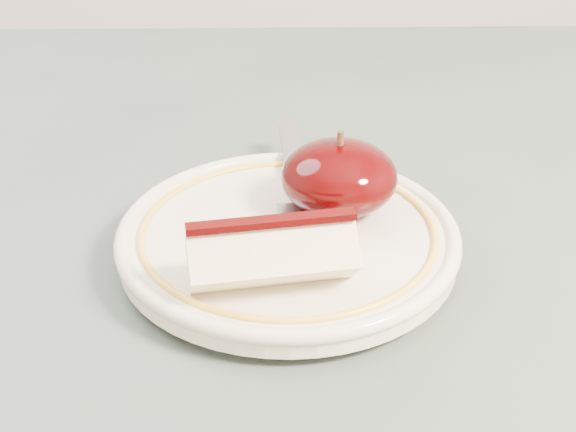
{
  "coord_description": "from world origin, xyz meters",
  "views": [
    {
      "loc": [
        0.08,
        -0.37,
        1.01
      ],
      "look_at": [
        0.09,
        0.02,
        0.78
      ],
      "focal_mm": 50.0,
      "sensor_mm": 36.0,
      "label": 1
    }
  ],
  "objects_px": {
    "apple_half": "(339,177)",
    "fork": "(296,186)",
    "plate": "(288,237)",
    "table": "(144,392)"
  },
  "relations": [
    {
      "from": "apple_half",
      "to": "fork",
      "type": "distance_m",
      "value": 0.04
    },
    {
      "from": "fork",
      "to": "plate",
      "type": "bearing_deg",
      "value": 169.94
    },
    {
      "from": "apple_half",
      "to": "fork",
      "type": "xyz_separation_m",
      "value": [
        -0.02,
        0.02,
        -0.02
      ]
    },
    {
      "from": "apple_half",
      "to": "fork",
      "type": "bearing_deg",
      "value": 140.29
    },
    {
      "from": "apple_half",
      "to": "fork",
      "type": "height_order",
      "value": "apple_half"
    },
    {
      "from": "apple_half",
      "to": "table",
      "type": "bearing_deg",
      "value": -161.15
    },
    {
      "from": "plate",
      "to": "apple_half",
      "type": "height_order",
      "value": "apple_half"
    },
    {
      "from": "plate",
      "to": "fork",
      "type": "xyz_separation_m",
      "value": [
        0.01,
        0.04,
        0.01
      ]
    },
    {
      "from": "plate",
      "to": "apple_half",
      "type": "distance_m",
      "value": 0.05
    },
    {
      "from": "plate",
      "to": "fork",
      "type": "height_order",
      "value": "fork"
    }
  ]
}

